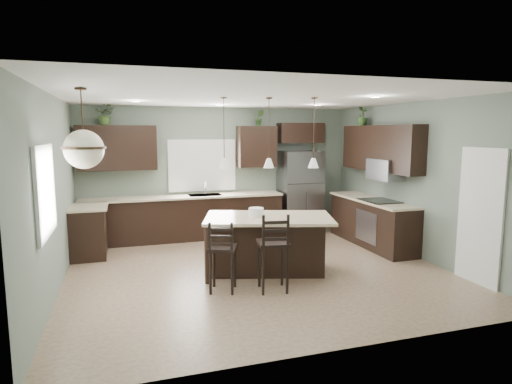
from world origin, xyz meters
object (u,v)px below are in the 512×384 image
object	(u,v)px
refrigerator	(300,192)
kitchen_island	(269,245)
plant_back_left	(105,114)
serving_dish	(256,212)
bar_stool_center	(273,252)
bar_stool_left	(223,256)

from	to	relation	value
refrigerator	kitchen_island	size ratio (longest dim) A/B	0.92
refrigerator	plant_back_left	distance (m)	4.45
refrigerator	serving_dish	xyz separation A→B (m)	(-1.82, -2.50, 0.07)
kitchen_island	bar_stool_center	distance (m)	0.81
kitchen_island	serving_dish	distance (m)	0.57
kitchen_island	plant_back_left	bearing A→B (deg)	149.48
refrigerator	bar_stool_center	distance (m)	3.82
refrigerator	plant_back_left	bearing A→B (deg)	177.94
bar_stool_left	bar_stool_center	xyz separation A→B (m)	(0.69, -0.19, 0.05)
refrigerator	plant_back_left	size ratio (longest dim) A/B	4.38
serving_dish	bar_stool_center	distance (m)	0.93
serving_dish	plant_back_left	xyz separation A→B (m)	(-2.29, 2.65, 1.62)
bar_stool_left	plant_back_left	bearing A→B (deg)	136.62
refrigerator	bar_stool_center	bearing A→B (deg)	-118.81
refrigerator	plant_back_left	world-z (taller)	plant_back_left
kitchen_island	refrigerator	bearing A→B (deg)	74.44
serving_dish	bar_stool_left	bearing A→B (deg)	-137.38
refrigerator	plant_back_left	xyz separation A→B (m)	(-4.11, 0.15, 1.69)
serving_dish	plant_back_left	size ratio (longest dim) A/B	0.57
bar_stool_left	bar_stool_center	bearing A→B (deg)	5.57
kitchen_island	bar_stool_left	world-z (taller)	bar_stool_left
bar_stool_center	refrigerator	bearing A→B (deg)	69.83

